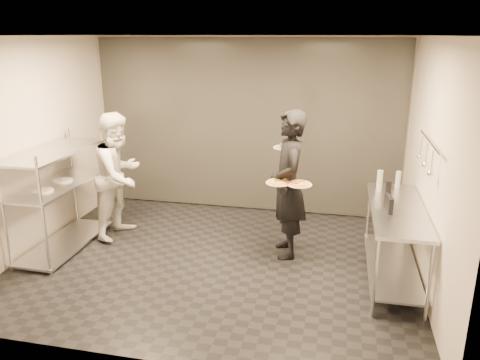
% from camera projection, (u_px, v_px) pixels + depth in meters
% --- Properties ---
extents(room_shell, '(5.00, 4.00, 2.80)m').
position_uv_depth(room_shell, '(235.00, 137.00, 6.75)').
color(room_shell, black).
rests_on(room_shell, ground).
extents(pass_rack, '(0.60, 1.60, 1.50)m').
position_uv_depth(pass_rack, '(60.00, 194.00, 6.27)').
color(pass_rack, silver).
rests_on(pass_rack, ground).
extents(prep_counter, '(0.60, 1.80, 0.92)m').
position_uv_depth(prep_counter, '(395.00, 231.00, 5.44)').
color(prep_counter, silver).
rests_on(prep_counter, ground).
extents(utensil_rail, '(0.07, 1.20, 0.31)m').
position_uv_depth(utensil_rail, '(427.00, 155.00, 5.12)').
color(utensil_rail, silver).
rests_on(utensil_rail, room_shell).
extents(waiter, '(0.64, 0.81, 1.93)m').
position_uv_depth(waiter, '(288.00, 185.00, 6.00)').
color(waiter, black).
rests_on(waiter, ground).
extents(chef, '(0.82, 0.98, 1.80)m').
position_uv_depth(chef, '(119.00, 175.00, 6.64)').
color(chef, silver).
rests_on(chef, ground).
extents(pizza_plate_near, '(0.30, 0.30, 0.05)m').
position_uv_depth(pizza_plate_near, '(278.00, 182.00, 5.76)').
color(pizza_plate_near, silver).
rests_on(pizza_plate_near, waiter).
extents(pizza_plate_far, '(0.30, 0.30, 0.05)m').
position_uv_depth(pizza_plate_far, '(300.00, 184.00, 5.69)').
color(pizza_plate_far, silver).
rests_on(pizza_plate_far, waiter).
extents(salad_plate, '(0.29, 0.29, 0.07)m').
position_uv_depth(salad_plate, '(284.00, 146.00, 6.15)').
color(salad_plate, silver).
rests_on(salad_plate, waiter).
extents(pos_monitor, '(0.08, 0.25, 0.17)m').
position_uv_depth(pos_monitor, '(389.00, 203.00, 5.22)').
color(pos_monitor, black).
rests_on(pos_monitor, prep_counter).
extents(bottle_green, '(0.07, 0.07, 0.26)m').
position_uv_depth(bottle_green, '(380.00, 180.00, 5.90)').
color(bottle_green, '#95A395').
rests_on(bottle_green, prep_counter).
extents(bottle_clear, '(0.07, 0.07, 0.22)m').
position_uv_depth(bottle_clear, '(398.00, 180.00, 6.00)').
color(bottle_clear, '#95A395').
rests_on(bottle_clear, prep_counter).
extents(bottle_dark, '(0.07, 0.07, 0.24)m').
position_uv_depth(bottle_dark, '(388.00, 191.00, 5.54)').
color(bottle_dark, black).
rests_on(bottle_dark, prep_counter).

